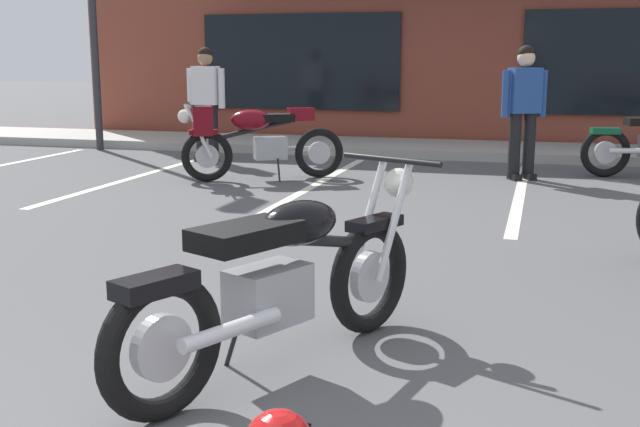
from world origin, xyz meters
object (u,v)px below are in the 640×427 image
object	(u,v)px
motorcycle_foreground_classic	(284,278)
motorcycle_red_sportbike	(255,138)
person_in_black_shirt	(524,104)
person_in_shorts_foreground	(206,97)

from	to	relation	value
motorcycle_foreground_classic	motorcycle_red_sportbike	size ratio (longest dim) A/B	1.04
motorcycle_foreground_classic	person_in_black_shirt	xyz separation A→B (m)	(0.93, 6.67, 0.49)
motorcycle_red_sportbike	person_in_black_shirt	size ratio (longest dim) A/B	1.12
motorcycle_red_sportbike	person_in_shorts_foreground	size ratio (longest dim) A/B	1.12
motorcycle_red_sportbike	person_in_black_shirt	bearing A→B (deg)	16.80
person_in_black_shirt	person_in_shorts_foreground	bearing A→B (deg)	172.81
person_in_shorts_foreground	motorcycle_foreground_classic	bearing A→B (deg)	-63.25
person_in_black_shirt	person_in_shorts_foreground	distance (m)	4.62
motorcycle_foreground_classic	person_in_shorts_foreground	world-z (taller)	person_in_shorts_foreground
person_in_black_shirt	motorcycle_red_sportbike	bearing A→B (deg)	-163.20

